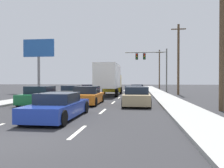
% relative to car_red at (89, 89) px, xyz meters
% --- Properties ---
extents(ground_plane, '(140.00, 140.00, 0.00)m').
position_rel_car_red_xyz_m(ground_plane, '(3.41, 0.43, -0.58)').
color(ground_plane, '#2B2B2D').
extents(sidewalk_right, '(2.21, 80.00, 0.14)m').
position_rel_car_red_xyz_m(sidewalk_right, '(9.77, -4.57, -0.51)').
color(sidewalk_right, '#9E9E99').
rests_on(sidewalk_right, ground_plane).
extents(sidewalk_left, '(2.21, 80.00, 0.14)m').
position_rel_car_red_xyz_m(sidewalk_left, '(-2.94, -4.57, -0.51)').
color(sidewalk_left, '#9E9E99').
rests_on(sidewalk_left, ground_plane).
extents(lane_markings, '(3.54, 57.00, 0.01)m').
position_rel_car_red_xyz_m(lane_markings, '(3.41, -0.70, -0.57)').
color(lane_markings, silver).
rests_on(lane_markings, ground_plane).
extents(car_red, '(2.00, 4.60, 1.23)m').
position_rel_car_red_xyz_m(car_red, '(0.00, 0.00, 0.00)').
color(car_red, red).
rests_on(car_red, ground_plane).
extents(car_gray, '(1.88, 4.25, 1.26)m').
position_rel_car_red_xyz_m(car_gray, '(0.01, -8.22, 0.00)').
color(car_gray, slate).
rests_on(car_gray, ground_plane).
extents(car_green, '(2.06, 4.17, 1.36)m').
position_rel_car_red_xyz_m(car_green, '(-0.07, -15.22, 0.03)').
color(car_green, '#196B38').
rests_on(car_green, ground_plane).
extents(box_truck, '(2.55, 7.79, 3.63)m').
position_rel_car_red_xyz_m(box_truck, '(3.65, -5.41, 1.49)').
color(box_truck, white).
rests_on(box_truck, ground_plane).
extents(car_orange, '(1.99, 4.07, 1.34)m').
position_rel_car_red_xyz_m(car_orange, '(3.33, -14.61, 0.02)').
color(car_orange, orange).
rests_on(car_orange, ground_plane).
extents(car_blue, '(1.88, 4.58, 1.19)m').
position_rel_car_red_xyz_m(car_blue, '(3.46, -20.73, -0.04)').
color(car_blue, '#1E389E').
rests_on(car_blue, ground_plane).
extents(car_maroon, '(1.90, 4.67, 1.26)m').
position_rel_car_red_xyz_m(car_maroon, '(6.90, -0.99, 0.01)').
color(car_maroon, maroon).
rests_on(car_maroon, ground_plane).
extents(car_silver, '(2.09, 4.68, 1.26)m').
position_rel_car_red_xyz_m(car_silver, '(6.57, -8.06, 0.01)').
color(car_silver, '#B7BABF').
rests_on(car_silver, ground_plane).
extents(car_tan, '(1.90, 4.15, 1.33)m').
position_rel_car_red_xyz_m(car_tan, '(7.02, -15.01, 0.03)').
color(car_tan, tan).
rests_on(car_tan, ground_plane).
extents(traffic_signal_mast, '(6.55, 0.69, 6.76)m').
position_rel_car_red_xyz_m(traffic_signal_mast, '(8.73, 3.92, 4.43)').
color(traffic_signal_mast, '#595B56').
rests_on(traffic_signal_mast, ground_plane).
extents(utility_pole_near, '(1.80, 0.28, 10.11)m').
position_rel_car_red_xyz_m(utility_pole_near, '(11.91, -17.20, 4.62)').
color(utility_pole_near, brown).
rests_on(utility_pole_near, ground_plane).
extents(utility_pole_mid, '(1.80, 0.28, 8.85)m').
position_rel_car_red_xyz_m(utility_pole_mid, '(12.05, -2.45, 3.98)').
color(utility_pole_mid, brown).
rests_on(utility_pole_mid, ground_plane).
extents(utility_pole_far, '(1.80, 0.28, 8.89)m').
position_rel_car_red_xyz_m(utility_pole_far, '(11.75, 20.14, 4.01)').
color(utility_pole_far, brown).
rests_on(utility_pole_far, ground_plane).
extents(roadside_billboard, '(4.59, 0.36, 7.71)m').
position_rel_car_red_xyz_m(roadside_billboard, '(-7.16, -1.09, 5.00)').
color(roadside_billboard, slate).
rests_on(roadside_billboard, ground_plane).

